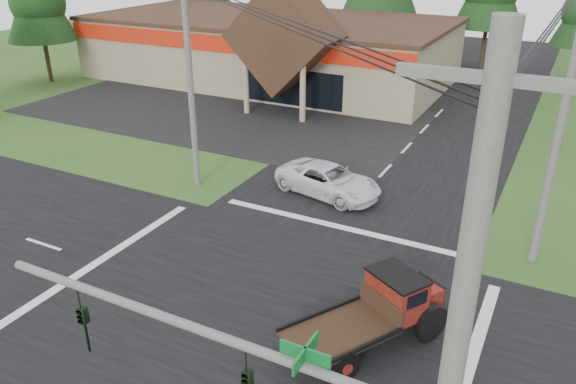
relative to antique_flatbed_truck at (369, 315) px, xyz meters
The scene contains 10 objects.
ground 4.12m from the antique_flatbed_truck, behind, with size 120.00×120.00×0.00m, color #264719.
road_ns 4.11m from the antique_flatbed_truck, behind, with size 12.00×120.00×0.02m, color black.
road_ew 4.11m from the antique_flatbed_truck, behind, with size 120.00×12.00×0.02m, color black.
parking_apron 25.93m from the antique_flatbed_truck, 133.86° to the left, with size 28.00×14.00×0.02m, color black.
cvs_building 35.28m from the antique_flatbed_truck, 123.90° to the left, with size 30.40×18.20×9.19m.
utility_pole_nw 14.83m from the antique_flatbed_truck, 147.28° to the left, with size 2.00×0.30×10.50m.
utility_pole_ne 9.91m from the antique_flatbed_truck, 62.20° to the left, with size 2.00×0.30×11.50m.
tree_side_w 41.36m from the antique_flatbed_truck, 151.30° to the left, with size 5.60×5.60×10.10m.
antique_flatbed_truck is the anchor object (origin of this frame).
white_pickup 11.09m from the antique_flatbed_truck, 119.87° to the left, with size 2.45×5.32×1.48m, color silver.
Camera 1 is at (8.16, -13.16, 11.67)m, focal length 35.00 mm.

